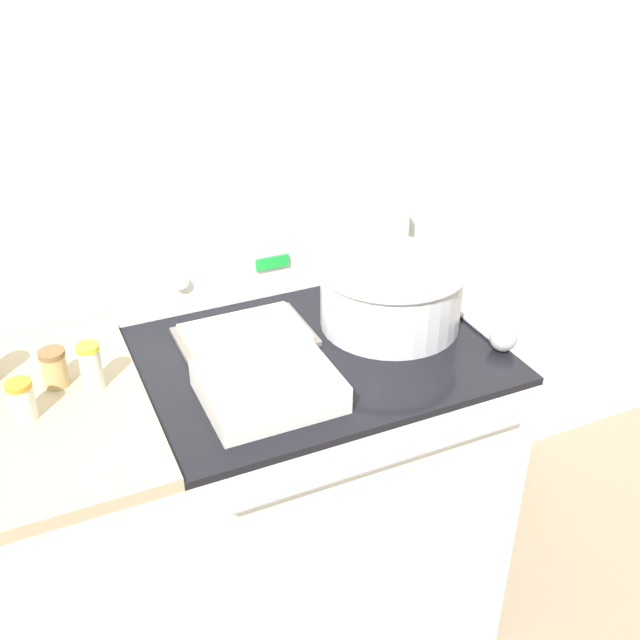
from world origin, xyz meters
TOP-DOWN VIEW (x-y plane):
  - kitchen_wall at (0.00, 0.69)m, footprint 8.00×0.05m
  - stove_range at (0.00, 0.33)m, footprint 0.82×0.69m
  - control_panel at (0.00, 0.63)m, footprint 0.82×0.07m
  - side_counter at (-0.70, 0.33)m, footprint 0.59×0.66m
  - mixing_bowl at (0.21, 0.35)m, footprint 0.36×0.36m
  - casserole_dish at (-0.17, 0.18)m, footprint 0.28×0.24m
  - baking_tray at (-0.14, 0.43)m, footprint 0.31×0.21m
  - ladle at (0.39, 0.16)m, footprint 0.06×0.30m
  - spice_jar_yellow_cap at (-0.51, 0.36)m, footprint 0.05×0.05m
  - spice_jar_brown_cap at (-0.58, 0.40)m, footprint 0.06×0.06m
  - spice_jar_orange_cap at (-0.65, 0.31)m, footprint 0.05×0.05m

SIDE VIEW (x-z plane):
  - stove_range at x=0.00m, z-range 0.00..0.91m
  - side_counter at x=-0.70m, z-range 0.00..0.92m
  - baking_tray at x=-0.14m, z-range 0.91..0.93m
  - ladle at x=0.39m, z-range 0.90..0.97m
  - casserole_dish at x=-0.17m, z-range 0.91..0.97m
  - spice_jar_brown_cap at x=-0.58m, z-range 0.92..1.01m
  - spice_jar_orange_cap at x=-0.65m, z-range 0.92..1.01m
  - spice_jar_yellow_cap at x=-0.51m, z-range 0.92..1.03m
  - mixing_bowl at x=0.21m, z-range 0.92..1.08m
  - control_panel at x=0.00m, z-range 0.91..1.09m
  - kitchen_wall at x=0.00m, z-range 0.00..2.50m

